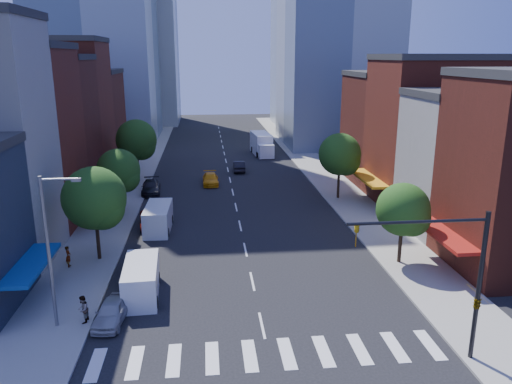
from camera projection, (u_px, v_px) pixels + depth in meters
ground at (262, 325)px, 29.51m from camera, size 220.00×220.00×0.00m
sidewalk_left at (135, 174)px, 66.63m from camera, size 5.00×120.00×0.15m
sidewalk_right at (319, 170)px, 69.10m from camera, size 5.00×120.00×0.15m
crosswalk at (268, 354)px, 26.63m from camera, size 19.00×3.00×0.01m
bldg_left_2 at (6, 141)px, 44.98m from camera, size 12.00×9.00×16.00m
bldg_left_3 at (36, 132)px, 53.27m from camera, size 12.00×8.00×15.00m
bldg_left_4 at (58, 114)px, 61.16m from camera, size 12.00×9.00×17.00m
bldg_left_5 at (78, 121)px, 70.80m from camera, size 12.00×10.00×13.00m
bldg_right_1 at (477, 165)px, 44.39m from camera, size 12.00×8.00×12.00m
bldg_right_2 at (434, 133)px, 52.63m from camera, size 12.00×10.00×15.00m
bldg_right_3 at (397, 129)px, 62.48m from camera, size 12.00×10.00×13.00m
traffic_signal at (469, 288)px, 25.08m from camera, size 7.24×2.24×8.00m
streetlight at (51, 243)px, 27.91m from camera, size 2.25×0.25×9.00m
tree_left_near at (96, 201)px, 37.58m from camera, size 4.80×4.80×7.30m
tree_left_mid at (120, 172)px, 48.22m from camera, size 4.20×4.20×6.65m
tree_left_far at (138, 141)px, 61.47m from camera, size 5.00×5.00×7.75m
tree_right_near at (405, 212)px, 37.16m from camera, size 4.00×4.00×6.20m
tree_right_far at (341, 156)px, 54.24m from camera, size 4.60×4.60×7.20m
parked_car_front at (112, 312)px, 29.72m from camera, size 2.08×4.18×1.37m
parked_car_second at (136, 268)px, 35.80m from camera, size 1.65×4.45×1.45m
parked_car_third at (153, 220)px, 46.11m from camera, size 3.07×5.50×1.45m
parked_car_rear at (151, 187)px, 57.59m from camera, size 2.37×5.23×1.49m
cargo_van_near at (141, 281)px, 32.75m from camera, size 2.42×5.46×2.28m
cargo_van_far at (158, 219)px, 45.19m from camera, size 2.38×5.52×2.32m
taxi at (210, 179)px, 61.63m from camera, size 1.98×4.70×1.35m
traffic_car_oncoming at (239, 166)px, 68.65m from camera, size 1.59×4.36×1.43m
traffic_car_far at (264, 150)px, 79.72m from camera, size 2.10×4.86×1.63m
box_truck at (262, 145)px, 80.12m from camera, size 3.10×8.53×3.37m
pedestrian_near at (68, 256)px, 37.19m from camera, size 0.48×0.65×1.61m
pedestrian_far at (83, 309)px, 29.36m from camera, size 0.70×0.86×1.68m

